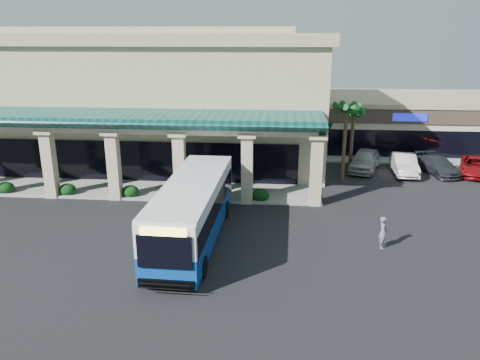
# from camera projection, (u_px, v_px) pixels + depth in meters

# --- Properties ---
(ground) EXTENTS (110.00, 110.00, 0.00)m
(ground) POSITION_uv_depth(u_px,v_px,m) (214.00, 233.00, 26.61)
(ground) COLOR black
(main_building) EXTENTS (30.80, 14.80, 11.35)m
(main_building) POSITION_uv_depth(u_px,v_px,m) (148.00, 96.00, 40.77)
(main_building) COLOR #BEB088
(main_building) RESTS_ON ground
(arcade) EXTENTS (30.00, 6.20, 5.70)m
(arcade) POSITION_uv_depth(u_px,v_px,m) (114.00, 153.00, 32.87)
(arcade) COLOR #0A413E
(arcade) RESTS_ON ground
(strip_mall) EXTENTS (22.50, 12.50, 4.90)m
(strip_mall) POSITION_uv_depth(u_px,v_px,m) (423.00, 121.00, 47.22)
(strip_mall) COLOR beige
(strip_mall) RESTS_ON ground
(palm_0) EXTENTS (2.40, 2.40, 6.60)m
(palm_0) POSITION_uv_depth(u_px,v_px,m) (345.00, 138.00, 35.38)
(palm_0) COLOR #13491A
(palm_0) RESTS_ON ground
(palm_1) EXTENTS (2.40, 2.40, 5.80)m
(palm_1) POSITION_uv_depth(u_px,v_px,m) (352.00, 135.00, 38.27)
(palm_1) COLOR #13491A
(palm_1) RESTS_ON ground
(broadleaf_tree) EXTENTS (2.60, 2.60, 4.81)m
(broadleaf_tree) POSITION_uv_depth(u_px,v_px,m) (322.00, 129.00, 43.34)
(broadleaf_tree) COLOR black
(broadleaf_tree) RESTS_ON ground
(transit_bus) EXTENTS (3.12, 12.10, 3.36)m
(transit_bus) POSITION_uv_depth(u_px,v_px,m) (193.00, 212.00, 25.24)
(transit_bus) COLOR #0B44A5
(transit_bus) RESTS_ON ground
(pedestrian) EXTENTS (0.45, 0.66, 1.74)m
(pedestrian) POSITION_uv_depth(u_px,v_px,m) (383.00, 232.00, 24.59)
(pedestrian) COLOR slate
(pedestrian) RESTS_ON ground
(car_silver) EXTENTS (3.59, 5.51, 1.74)m
(car_silver) POSITION_uv_depth(u_px,v_px,m) (365.00, 160.00, 38.59)
(car_silver) COLOR #A6A6A6
(car_silver) RESTS_ON ground
(car_white) EXTENTS (2.00, 4.93, 1.59)m
(car_white) POSITION_uv_depth(u_px,v_px,m) (404.00, 164.00, 37.67)
(car_white) COLOR white
(car_white) RESTS_ON ground
(car_red) EXTENTS (2.96, 5.09, 1.39)m
(car_red) POSITION_uv_depth(u_px,v_px,m) (438.00, 165.00, 37.73)
(car_red) COLOR #2B2F35
(car_red) RESTS_ON ground
(car_gray) EXTENTS (4.02, 5.58, 1.41)m
(car_gray) POSITION_uv_depth(u_px,v_px,m) (476.00, 166.00, 37.43)
(car_gray) COLOR maroon
(car_gray) RESTS_ON ground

